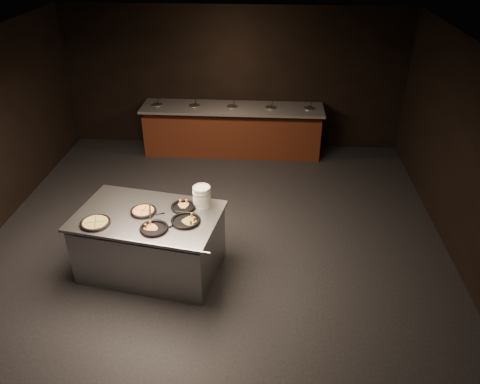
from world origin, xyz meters
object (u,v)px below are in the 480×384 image
at_px(plate_stack, 202,196).
at_px(pan_veggie_whole, 95,223).
at_px(serving_counter, 151,243).
at_px(pan_cheese_whole, 143,211).

relative_size(plate_stack, pan_veggie_whole, 0.73).
xyz_separation_m(serving_counter, plate_stack, (0.70, 0.28, 0.62)).
relative_size(pan_veggie_whole, pan_cheese_whole, 1.11).
xyz_separation_m(plate_stack, pan_cheese_whole, (-0.76, -0.23, -0.12)).
xyz_separation_m(serving_counter, pan_cheese_whole, (-0.06, 0.05, 0.50)).
xyz_separation_m(serving_counter, pan_veggie_whole, (-0.61, -0.26, 0.50)).
xyz_separation_m(pan_veggie_whole, pan_cheese_whole, (0.55, 0.32, -0.00)).
relative_size(serving_counter, pan_veggie_whole, 5.33).
bearing_deg(pan_veggie_whole, serving_counter, 23.29).
bearing_deg(serving_counter, pan_cheese_whole, 149.11).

